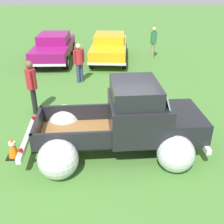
# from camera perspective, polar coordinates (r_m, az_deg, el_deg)

# --- Properties ---
(ground_plane) EXTENTS (80.00, 80.00, 0.00)m
(ground_plane) POSITION_cam_1_polar(r_m,az_deg,el_deg) (7.31, 0.15, -7.98)
(ground_plane) COLOR #477A33
(vintage_pickup_truck) EXTENTS (4.71, 2.95, 1.96)m
(vintage_pickup_truck) POSITION_cam_1_polar(r_m,az_deg,el_deg) (6.94, 3.36, -2.71)
(vintage_pickup_truck) COLOR black
(vintage_pickup_truck) RESTS_ON ground
(show_car_0) EXTENTS (1.90, 4.72, 1.43)m
(show_car_0) POSITION_cam_1_polar(r_m,az_deg,el_deg) (15.27, -12.39, 13.69)
(show_car_0) COLOR black
(show_car_0) RESTS_ON ground
(show_car_1) EXTENTS (2.21, 4.53, 1.43)m
(show_car_1) POSITION_cam_1_polar(r_m,az_deg,el_deg) (14.95, -0.58, 14.01)
(show_car_1) COLOR black
(show_car_1) RESTS_ON ground
(spectator_0) EXTENTS (0.44, 0.53, 1.72)m
(spectator_0) POSITION_cam_1_polar(r_m,az_deg,el_deg) (15.59, 8.94, 15.01)
(spectator_0) COLOR gray
(spectator_0) RESTS_ON ground
(spectator_1) EXTENTS (0.39, 0.54, 1.84)m
(spectator_1) POSITION_cam_1_polar(r_m,az_deg,el_deg) (9.13, -16.94, 5.84)
(spectator_1) COLOR black
(spectator_1) RESTS_ON ground
(spectator_2) EXTENTS (0.48, 0.47, 1.71)m
(spectator_2) POSITION_cam_1_polar(r_m,az_deg,el_deg) (11.68, -7.11, 10.95)
(spectator_2) COLOR navy
(spectator_2) RESTS_ON ground
(lane_cone_0) EXTENTS (0.36, 0.36, 0.63)m
(lane_cone_0) POSITION_cam_1_polar(r_m,az_deg,el_deg) (7.31, -20.67, -7.06)
(lane_cone_0) COLOR black
(lane_cone_0) RESTS_ON ground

